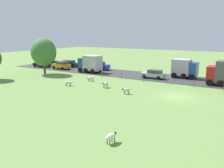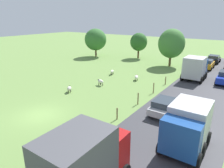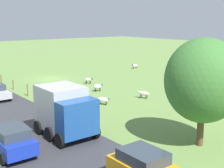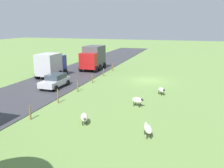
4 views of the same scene
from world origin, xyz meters
name	(u,v)px [view 3 (image 3 of 4)]	position (x,y,z in m)	size (l,w,h in m)	color
ground_plane	(50,79)	(0.00, 0.00, 0.00)	(160.00, 160.00, 0.00)	#6B8E47
sheep_0	(103,100)	(2.19, 14.89, 0.49)	(0.97, 1.31, 0.74)	silver
sheep_1	(88,80)	(-2.19, 5.91, 0.50)	(0.97, 1.05, 0.75)	beige
sheep_2	(98,86)	(-0.63, 10.09, 0.56)	(1.12, 0.77, 0.82)	silver
sheep_3	(143,93)	(-2.44, 15.45, 0.51)	(0.86, 1.28, 0.74)	silver
sheep_4	(135,66)	(-15.00, 0.32, 0.49)	(1.09, 0.64, 0.73)	silver
tree_2	(203,81)	(3.08, 26.28, 4.15)	(4.71, 4.71, 6.75)	brown
fence_post_1	(1,80)	(6.35, -0.59, 0.55)	(0.12, 0.12, 1.11)	brown
fence_post_2	(13,85)	(6.35, 3.40, 0.55)	(0.12, 0.12, 1.09)	brown
fence_post_3	(28,90)	(6.35, 7.40, 0.63)	(0.12, 0.12, 1.27)	brown
fence_post_4	(45,98)	(6.35, 11.39, 0.64)	(0.12, 0.12, 1.28)	brown
fence_post_5	(67,108)	(6.35, 15.38, 0.55)	(0.12, 0.12, 1.11)	brown
truck_1	(65,110)	(8.96, 19.77, 1.83)	(2.88, 4.19, 3.35)	#1E4C99
car_4	(146,168)	(9.19, 27.73, 0.92)	(2.11, 3.87, 1.66)	orange
car_7	(10,139)	(12.89, 20.28, 0.92)	(2.02, 4.04, 1.67)	#1933B2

